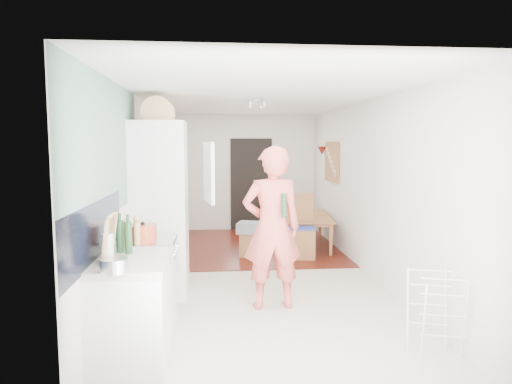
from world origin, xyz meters
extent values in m
cube|color=beige|center=(0.00, 0.00, 0.00)|extent=(3.20, 7.00, 0.01)
cube|color=#5D150D|center=(0.00, 1.85, 0.01)|extent=(3.20, 3.30, 0.01)
cube|color=gray|center=(-1.59, -2.00, 1.85)|extent=(0.02, 3.00, 1.30)
cube|color=black|center=(-1.59, -2.55, 1.15)|extent=(0.02, 1.90, 0.50)
cube|color=black|center=(0.20, 3.48, 1.00)|extent=(0.90, 0.04, 2.00)
cube|color=silver|center=(-1.30, -2.55, 0.43)|extent=(0.60, 0.90, 0.86)
cube|color=beige|center=(-1.30, -2.55, 0.89)|extent=(0.62, 0.92, 0.06)
cube|color=silver|center=(-1.30, -1.80, 0.44)|extent=(0.60, 0.60, 0.88)
cube|color=#B4B4B6|center=(-1.30, -1.80, 0.90)|extent=(0.60, 0.60, 0.04)
cube|color=silver|center=(-1.27, -0.78, 1.07)|extent=(0.66, 0.66, 2.15)
cube|color=silver|center=(-0.66, -1.08, 1.55)|extent=(0.14, 0.56, 0.70)
cube|color=white|center=(-0.96, -0.78, 1.55)|extent=(0.02, 0.52, 0.66)
cube|color=tan|center=(1.58, 1.90, 1.55)|extent=(0.03, 0.90, 0.70)
cube|color=#975D3E|center=(1.57, 1.90, 1.55)|extent=(0.00, 0.94, 0.74)
cone|color=maroon|center=(1.54, 2.55, 1.75)|extent=(0.18, 0.18, 0.16)
imported|color=#EA6057|center=(0.05, -1.33, 1.10)|extent=(0.83, 0.58, 2.19)
imported|color=#975D3E|center=(1.07, 1.73, 0.25)|extent=(0.92, 1.47, 0.49)
cube|color=gray|center=(-0.01, 1.09, 0.49)|extent=(0.49, 0.49, 0.18)
cylinder|color=#BC4727|center=(-1.31, -1.87, 1.00)|extent=(0.33, 0.33, 0.16)
cylinder|color=#B4B4B6|center=(-1.35, -2.98, 0.97)|extent=(0.23, 0.23, 0.11)
cylinder|color=#1B4121|center=(0.17, -1.47, 1.20)|extent=(0.06, 0.06, 0.27)
cylinder|color=#1B4121|center=(-1.43, -2.34, 1.06)|extent=(0.07, 0.07, 0.28)
cylinder|color=#1B4121|center=(-1.35, -2.39, 1.06)|extent=(0.07, 0.07, 0.28)
cylinder|color=silver|center=(-1.46, -2.71, 1.04)|extent=(0.11, 0.11, 0.24)
cylinder|color=tan|center=(-1.40, -2.20, 1.03)|extent=(0.06, 0.06, 0.22)
cylinder|color=tan|center=(-1.34, -2.02, 1.03)|extent=(0.08, 0.08, 0.22)
camera|label=1|loc=(-0.59, -6.40, 1.88)|focal=32.00mm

